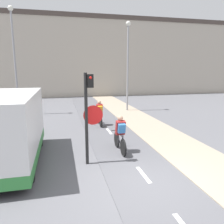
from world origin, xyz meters
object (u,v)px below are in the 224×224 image
object	(u,v)px
street_lamp_sidewalk	(128,58)
van	(5,130)
traffic_light_pole	(89,109)
cyclist_near	(120,135)
cyclist_far	(99,114)
street_lamp_far	(14,51)

from	to	relation	value
street_lamp_sidewalk	van	bearing A→B (deg)	-129.58
traffic_light_pole	cyclist_near	xyz separation A→B (m)	(1.34, 0.83, -1.25)
street_lamp_sidewalk	cyclist_near	world-z (taller)	street_lamp_sidewalk
cyclist_far	street_lamp_sidewalk	bearing A→B (deg)	53.78
street_lamp_sidewalk	cyclist_far	world-z (taller)	street_lamp_sidewalk
street_lamp_sidewalk	cyclist_near	xyz separation A→B (m)	(-2.88, -8.39, -3.43)
street_lamp_far	cyclist_near	world-z (taller)	street_lamp_far
cyclist_far	van	distance (m)	6.09
traffic_light_pole	cyclist_far	size ratio (longest dim) A/B	1.96
cyclist_far	traffic_light_pole	bearing A→B (deg)	-103.76
cyclist_near	cyclist_far	bearing A→B (deg)	90.93
street_lamp_far	van	bearing A→B (deg)	-82.92
cyclist_near	van	xyz separation A→B (m)	(-4.16, -0.13, 0.50)
traffic_light_pole	street_lamp_far	distance (m)	10.68
van	street_lamp_sidewalk	bearing A→B (deg)	50.42
traffic_light_pole	van	xyz separation A→B (m)	(-2.82, 0.70, -0.75)
cyclist_near	street_lamp_far	bearing A→B (deg)	120.97
street_lamp_far	street_lamp_sidewalk	xyz separation A→B (m)	(8.14, -0.38, -0.36)
cyclist_far	street_lamp_far	bearing A→B (deg)	139.66
street_lamp_far	cyclist_far	distance (m)	7.80
traffic_light_pole	street_lamp_far	world-z (taller)	street_lamp_far
street_lamp_sidewalk	cyclist_far	bearing A→B (deg)	-126.22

